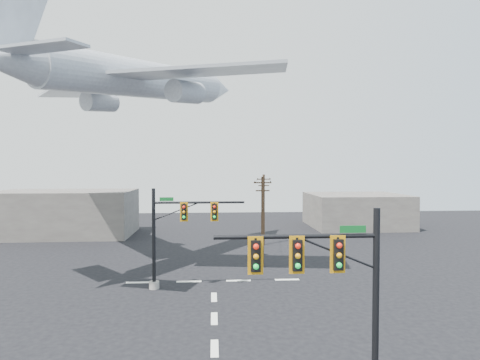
{
  "coord_description": "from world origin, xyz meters",
  "views": [
    {
      "loc": [
        -0.08,
        -20.2,
        9.33
      ],
      "look_at": [
        1.65,
        5.0,
        8.44
      ],
      "focal_mm": 30.0,
      "sensor_mm": 36.0,
      "label": 1
    }
  ],
  "objects": [
    {
      "name": "signal_mast_far",
      "position": [
        -3.05,
        10.28,
        4.1
      ],
      "size": [
        7.27,
        0.84,
        7.64
      ],
      "color": "gray",
      "rests_on": "ground"
    },
    {
      "name": "signal_mast_near",
      "position": [
        4.79,
        -4.92,
        4.31
      ],
      "size": [
        6.83,
        0.84,
        7.67
      ],
      "color": "gray",
      "rests_on": "ground"
    },
    {
      "name": "ground",
      "position": [
        0.0,
        0.0,
        0.0
      ],
      "size": [
        120.0,
        120.0,
        0.0
      ],
      "primitive_type": "plane",
      "color": "black",
      "rests_on": "ground"
    },
    {
      "name": "power_lines",
      "position": [
        5.25,
        21.64,
        7.73
      ],
      "size": [
        2.9,
        9.95,
        0.03
      ],
      "color": "black"
    },
    {
      "name": "utility_pole_b",
      "position": [
        5.93,
        26.61,
        4.36
      ],
      "size": [
        1.68,
        0.4,
        8.34
      ],
      "rotation": [
        0.0,
        0.0,
        0.18
      ],
      "color": "#412C1C",
      "rests_on": "ground"
    },
    {
      "name": "utility_pole_a",
      "position": [
        4.56,
        16.67,
        4.36
      ],
      "size": [
        1.67,
        0.28,
        8.34
      ],
      "rotation": [
        0.0,
        0.0,
        0.04
      ],
      "color": "#412C1C",
      "rests_on": "ground"
    },
    {
      "name": "building_left",
      "position": [
        -20.0,
        35.0,
        3.0
      ],
      "size": [
        18.0,
        10.0,
        6.0
      ],
      "primitive_type": "cube",
      "color": "slate",
      "rests_on": "ground"
    },
    {
      "name": "airliner",
      "position": [
        -6.77,
        18.87,
        17.54
      ],
      "size": [
        26.14,
        28.88,
        8.32
      ],
      "rotation": [
        0.0,
        -0.09,
        0.98
      ],
      "color": "silver"
    },
    {
      "name": "lane_markings",
      "position": [
        0.0,
        5.33,
        0.01
      ],
      "size": [
        14.0,
        21.2,
        0.01
      ],
      "color": "white",
      "rests_on": "ground"
    },
    {
      "name": "building_right",
      "position": [
        22.0,
        40.0,
        2.5
      ],
      "size": [
        14.0,
        12.0,
        5.0
      ],
      "primitive_type": "cube",
      "color": "slate",
      "rests_on": "ground"
    }
  ]
}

